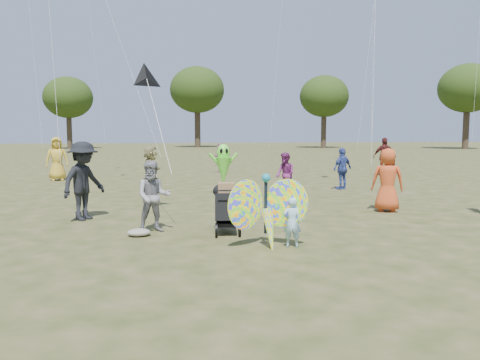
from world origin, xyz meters
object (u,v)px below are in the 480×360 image
adult_man (153,197)px  butterfly_kite (267,212)px  crowd_h (385,157)px  crowd_d (151,169)px  jogging_stroller (226,204)px  crowd_j (221,157)px  crowd_a (387,180)px  crowd_b (83,181)px  crowd_g (57,159)px  crowd_c (342,169)px  child_girl (292,222)px  crowd_e (285,174)px  alien_kite (223,166)px

adult_man → butterfly_kite: 2.73m
adult_man → crowd_h: size_ratio=0.83×
crowd_d → jogging_stroller: size_ratio=1.53×
crowd_j → butterfly_kite: size_ratio=0.89×
crowd_d → crowd_j: crowd_d is taller
crowd_a → jogging_stroller: size_ratio=1.57×
adult_man → crowd_b: crowd_b is taller
crowd_a → crowd_g: size_ratio=0.89×
crowd_a → crowd_c: size_ratio=1.11×
crowd_b → jogging_stroller: size_ratio=1.76×
child_girl → crowd_h: (8.16, 13.22, 0.46)m
crowd_j → crowd_h: bearing=91.0°
crowd_b → butterfly_kite: (3.86, -3.35, -0.29)m
crowd_e → butterfly_kite: crowd_e is taller
crowd_b → crowd_d: 5.15m
adult_man → crowd_g: bearing=110.9°
crowd_d → butterfly_kite: bearing=-171.9°
child_girl → adult_man: adult_man is taller
child_girl → jogging_stroller: 1.78m
alien_kite → adult_man: bearing=-110.6°
crowd_a → crowd_c: crowd_a is taller
child_girl → crowd_b: (-4.33, 3.40, 0.49)m
butterfly_kite → alien_kite: (0.03, 7.49, 0.30)m
crowd_c → crowd_h: crowd_h is taller
butterfly_kite → alien_kite: size_ratio=1.00×
adult_man → crowd_c: crowd_c is taller
crowd_a → crowd_g: (-10.71, 9.71, 0.10)m
crowd_b → crowd_g: size_ratio=1.00×
adult_man → crowd_j: size_ratio=1.00×
crowd_e → adult_man: bearing=-58.4°
child_girl → adult_man: (-2.60, 1.75, 0.30)m
crowd_a → child_girl: bearing=63.9°
crowd_a → alien_kite: size_ratio=0.99×
crowd_e → crowd_g: 10.80m
crowd_b → alien_kite: 5.69m
crowd_d → crowd_h: crowd_h is taller
adult_man → crowd_d: 6.60m
crowd_b → crowd_g: bearing=52.6°
child_girl → alien_kite: alien_kite is taller
crowd_a → crowd_d: crowd_a is taller
crowd_j → crowd_d: bearing=1.1°
child_girl → crowd_c: crowd_c is taller
crowd_a → crowd_b: 7.88m
crowd_b → crowd_c: 9.76m
crowd_e → crowd_j: 9.72m
crowd_d → alien_kite: alien_kite is taller
crowd_j → crowd_a: bearing=37.1°
crowd_g → crowd_h: crowd_g is taller
crowd_e → crowd_h: 9.23m
crowd_d → crowd_j: (3.34, 8.08, -0.06)m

